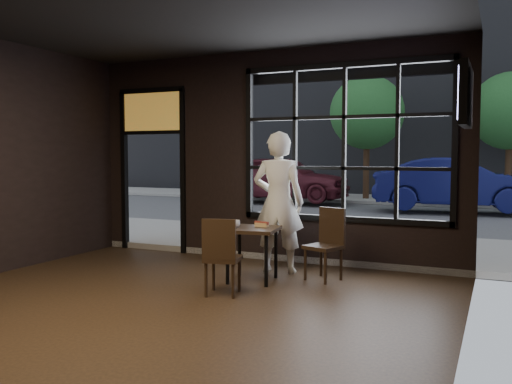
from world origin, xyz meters
The scene contains 17 objects.
floor centered at (0.00, 0.00, -0.01)m, with size 6.00×7.00×0.02m, color black.
wall_right centered at (3.00, 0.00, 1.60)m, with size 0.04×7.00×3.20m, color black.
window_frame centered at (1.20, 3.50, 1.80)m, with size 3.06×0.12×2.28m, color black.
stained_transom centered at (-2.10, 3.50, 2.35)m, with size 1.20×0.06×0.70m, color orange.
street_asphalt centered at (0.00, 24.00, -0.02)m, with size 60.00×41.00×0.04m, color #545456.
building_across centered at (0.00, 23.00, 7.50)m, with size 28.00×12.00×15.00m, color #5B5956.
cafe_table centered at (0.37, 2.14, 0.35)m, with size 0.65×0.65×0.70m, color black.
chair_near centered at (0.34, 1.39, 0.45)m, with size 0.39×0.39×0.91m, color black.
chair_window centered at (1.19, 2.56, 0.47)m, with size 0.41×0.41×0.94m, color black.
man centered at (0.48, 2.78, 0.97)m, with size 0.71×0.47×1.95m, color white.
hotdog centered at (0.45, 2.26, 0.73)m, with size 0.20×0.08×0.06m, color tan, non-canonical shape.
cup centered at (0.18, 2.05, 0.74)m, with size 0.12×0.12×0.10m, color silver.
tv centered at (2.93, 1.66, 2.21)m, with size 0.12×1.02×0.60m, color black.
navy_car centered at (2.11, 11.72, 0.82)m, with size 1.53×4.38×1.44m, color #0D1045.
maroon_car centered at (-3.32, 12.57, 0.85)m, with size 1.77×4.41×1.50m, color #531A24.
tree_left centered at (-1.00, 14.56, 3.05)m, with size 2.54×2.54×4.34m.
tree_right centered at (3.48, 15.37, 3.02)m, with size 2.51×2.51×4.29m.
Camera 1 is at (3.26, -4.12, 1.64)m, focal length 38.00 mm.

